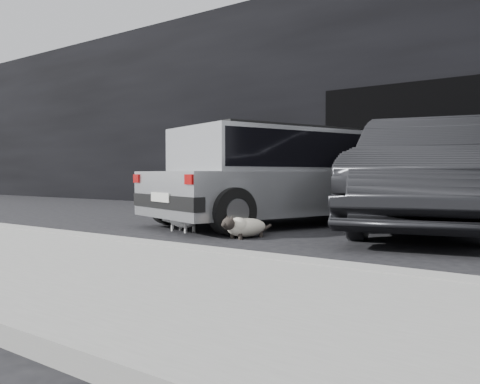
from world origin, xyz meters
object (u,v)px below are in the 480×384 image
Objects in this scene: silver_hatchback at (273,172)px; second_car at (432,174)px; cat_white at (184,219)px; cat_siamese at (244,227)px.

silver_hatchback is 2.33m from second_car.
cat_white is (-2.67, -2.09, -0.61)m from second_car.
silver_hatchback is at bearing 177.85° from cat_white.
second_car is at bearing 139.84° from cat_white.
second_car is 5.49× the size of cat_siamese.
cat_white is at bearing 7.49° from cat_siamese.
cat_siamese is at bearing -140.06° from second_car.
silver_hatchback is 1.76m from cat_white.
silver_hatchback is at bearing -57.84° from cat_siamese.
silver_hatchback is 5.63× the size of cat_white.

